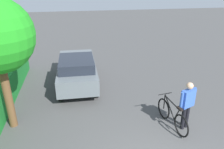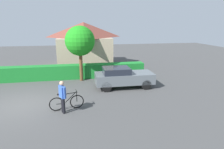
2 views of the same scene
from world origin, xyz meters
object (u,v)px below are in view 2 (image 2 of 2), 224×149
person_rider (62,95)px  tree_kerbside (80,41)px  parked_car_near (123,77)px  bicycle (67,102)px

person_rider → tree_kerbside: (1.06, 5.52, 2.06)m
person_rider → tree_kerbside: 5.99m
person_rider → tree_kerbside: size_ratio=0.40×
parked_car_near → bicycle: 4.70m
tree_kerbside → parked_car_near: bearing=-38.8°
parked_car_near → person_rider: person_rider is taller
parked_car_near → bicycle: parked_car_near is taller
bicycle → tree_kerbside: bearing=80.1°
person_rider → tree_kerbside: tree_kerbside is taller
parked_car_near → tree_kerbside: bearing=141.2°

